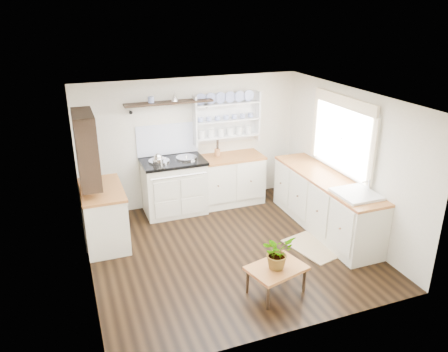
{
  "coord_description": "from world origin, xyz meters",
  "views": [
    {
      "loc": [
        -2.09,
        -5.33,
        3.45
      ],
      "look_at": [
        0.01,
        0.25,
        1.1
      ],
      "focal_mm": 35.0,
      "sensor_mm": 36.0,
      "label": 1
    }
  ],
  "objects": [
    {
      "name": "ceiling",
      "position": [
        0.0,
        0.0,
        2.3
      ],
      "size": [
        4.0,
        3.8,
        0.01
      ],
      "primitive_type": "cube",
      "color": "white",
      "rests_on": "wall_back"
    },
    {
      "name": "plate_rack",
      "position": [
        0.65,
        1.86,
        1.56
      ],
      "size": [
        1.2,
        0.22,
        0.9
      ],
      "color": "white",
      "rests_on": "wall_back"
    },
    {
      "name": "right_cabinets",
      "position": [
        1.7,
        0.1,
        0.46
      ],
      "size": [
        0.62,
        2.43,
        0.9
      ],
      "color": "white",
      "rests_on": "floor"
    },
    {
      "name": "wall_back",
      "position": [
        0.0,
        1.9,
        1.15
      ],
      "size": [
        4.0,
        0.02,
        2.3
      ],
      "primitive_type": "cube",
      "color": "beige",
      "rests_on": "ground"
    },
    {
      "name": "kettle",
      "position": [
        -0.71,
        1.45,
        1.04
      ],
      "size": [
        0.18,
        0.18,
        0.22
      ],
      "primitive_type": null,
      "color": "silver",
      "rests_on": "aga_cooker"
    },
    {
      "name": "back_cabinets",
      "position": [
        0.6,
        1.6,
        0.46
      ],
      "size": [
        1.27,
        0.63,
        0.9
      ],
      "color": "white",
      "rests_on": "floor"
    },
    {
      "name": "wall_left",
      "position": [
        -2.0,
        0.0,
        1.15
      ],
      "size": [
        0.02,
        3.8,
        2.3
      ],
      "primitive_type": "cube",
      "color": "beige",
      "rests_on": "ground"
    },
    {
      "name": "floor_rug",
      "position": [
        1.21,
        -0.4,
        0.01
      ],
      "size": [
        0.74,
        0.96,
        0.02
      ],
      "primitive_type": "cube",
      "rotation": [
        0.0,
        0.0,
        0.24
      ],
      "color": "brown",
      "rests_on": "floor"
    },
    {
      "name": "window",
      "position": [
        1.95,
        0.15,
        1.56
      ],
      "size": [
        0.08,
        1.55,
        1.22
      ],
      "color": "white",
      "rests_on": "wall_right"
    },
    {
      "name": "belfast_sink",
      "position": [
        1.7,
        -0.65,
        0.8
      ],
      "size": [
        0.55,
        0.6,
        0.45
      ],
      "color": "white",
      "rests_on": "right_cabinets"
    },
    {
      "name": "aga_cooker",
      "position": [
        -0.43,
        1.57,
        0.49
      ],
      "size": [
        1.08,
        0.75,
        1.0
      ],
      "color": "beige",
      "rests_on": "floor"
    },
    {
      "name": "left_cabinets",
      "position": [
        -1.7,
        0.9,
        0.46
      ],
      "size": [
        0.62,
        1.13,
        0.9
      ],
      "color": "white",
      "rests_on": "floor"
    },
    {
      "name": "utensil_crock",
      "position": [
        0.42,
        1.68,
        0.97
      ],
      "size": [
        0.11,
        0.11,
        0.12
      ],
      "primitive_type": "cylinder",
      "color": "#9F663A",
      "rests_on": "back_cabinets"
    },
    {
      "name": "high_shelf",
      "position": [
        -0.4,
        1.78,
        1.91
      ],
      "size": [
        1.5,
        0.29,
        0.16
      ],
      "color": "black",
      "rests_on": "wall_back"
    },
    {
      "name": "wall_right",
      "position": [
        2.0,
        0.0,
        1.15
      ],
      "size": [
        0.02,
        3.8,
        2.3
      ],
      "primitive_type": "cube",
      "color": "beige",
      "rests_on": "ground"
    },
    {
      "name": "left_shelving",
      "position": [
        -1.84,
        0.9,
        1.55
      ],
      "size": [
        0.28,
        0.8,
        1.05
      ],
      "primitive_type": "cube",
      "color": "black",
      "rests_on": "wall_left"
    },
    {
      "name": "center_table",
      "position": [
        0.17,
        -1.19,
        0.34
      ],
      "size": [
        0.8,
        0.66,
        0.38
      ],
      "rotation": [
        0.0,
        0.0,
        0.25
      ],
      "color": "brown",
      "rests_on": "floor"
    },
    {
      "name": "potted_plant",
      "position": [
        0.17,
        -1.19,
        0.6
      ],
      "size": [
        0.47,
        0.44,
        0.44
      ],
      "primitive_type": "imported",
      "rotation": [
        0.0,
        0.0,
        0.3
      ],
      "color": "#3F7233",
      "rests_on": "center_table"
    },
    {
      "name": "floor",
      "position": [
        0.0,
        0.0,
        0.0
      ],
      "size": [
        4.0,
        3.8,
        0.01
      ],
      "primitive_type": "cube",
      "color": "black",
      "rests_on": "ground"
    }
  ]
}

